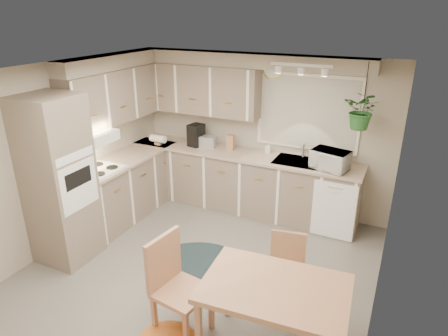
# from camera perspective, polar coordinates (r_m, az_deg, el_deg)

# --- Properties ---
(floor) EXTENTS (4.20, 4.20, 0.00)m
(floor) POSITION_cam_1_polar(r_m,az_deg,el_deg) (5.04, -3.82, -14.67)
(floor) COLOR slate
(floor) RESTS_ON ground
(ceiling) EXTENTS (4.20, 4.20, 0.00)m
(ceiling) POSITION_cam_1_polar(r_m,az_deg,el_deg) (4.09, -4.68, 13.45)
(ceiling) COLOR white
(ceiling) RESTS_ON wall_back
(wall_back) EXTENTS (4.00, 0.04, 2.40)m
(wall_back) POSITION_cam_1_polar(r_m,az_deg,el_deg) (6.22, 5.35, 5.04)
(wall_back) COLOR #ADA18F
(wall_back) RESTS_ON floor
(wall_front) EXTENTS (4.00, 0.04, 2.40)m
(wall_front) POSITION_cam_1_polar(r_m,az_deg,el_deg) (3.05, -24.82, -16.59)
(wall_front) COLOR #ADA18F
(wall_front) RESTS_ON floor
(wall_left) EXTENTS (0.04, 4.20, 2.40)m
(wall_left) POSITION_cam_1_polar(r_m,az_deg,el_deg) (5.63, -22.25, 1.62)
(wall_left) COLOR #ADA18F
(wall_left) RESTS_ON floor
(wall_right) EXTENTS (0.04, 4.20, 2.40)m
(wall_right) POSITION_cam_1_polar(r_m,az_deg,el_deg) (3.94, 22.29, -7.05)
(wall_right) COLOR #ADA18F
(wall_right) RESTS_ON floor
(base_cab_left) EXTENTS (0.60, 1.85, 0.90)m
(base_cab_left) POSITION_cam_1_polar(r_m,az_deg,el_deg) (6.29, -13.66, -2.64)
(base_cab_left) COLOR gray
(base_cab_left) RESTS_ON floor
(base_cab_back) EXTENTS (3.60, 0.60, 0.90)m
(base_cab_back) POSITION_cam_1_polar(r_m,az_deg,el_deg) (6.29, 2.45, -1.99)
(base_cab_back) COLOR gray
(base_cab_back) RESTS_ON floor
(counter_left) EXTENTS (0.64, 1.89, 0.04)m
(counter_left) POSITION_cam_1_polar(r_m,az_deg,el_deg) (6.11, -13.98, 1.36)
(counter_left) COLOR tan
(counter_left) RESTS_ON base_cab_left
(counter_back) EXTENTS (3.64, 0.64, 0.04)m
(counter_back) POSITION_cam_1_polar(r_m,az_deg,el_deg) (6.10, 2.48, 2.01)
(counter_back) COLOR tan
(counter_back) RESTS_ON base_cab_back
(oven_stack) EXTENTS (0.65, 0.65, 2.10)m
(oven_stack) POSITION_cam_1_polar(r_m,az_deg,el_deg) (5.22, -22.51, -1.74)
(oven_stack) COLOR gray
(oven_stack) RESTS_ON floor
(wall_oven_face) EXTENTS (0.02, 0.56, 0.58)m
(wall_oven_face) POSITION_cam_1_polar(r_m,az_deg,el_deg) (5.00, -20.01, -2.41)
(wall_oven_face) COLOR white
(wall_oven_face) RESTS_ON oven_stack
(upper_cab_left) EXTENTS (0.35, 2.00, 0.75)m
(upper_cab_left) POSITION_cam_1_polar(r_m,az_deg,el_deg) (6.04, -15.04, 9.99)
(upper_cab_left) COLOR gray
(upper_cab_left) RESTS_ON wall_left
(upper_cab_back) EXTENTS (2.00, 0.35, 0.75)m
(upper_cab_back) POSITION_cam_1_polar(r_m,az_deg,el_deg) (6.32, -3.70, 11.20)
(upper_cab_back) COLOR gray
(upper_cab_back) RESTS_ON wall_back
(soffit_left) EXTENTS (0.30, 2.00, 0.20)m
(soffit_left) POSITION_cam_1_polar(r_m,az_deg,el_deg) (5.98, -15.68, 14.45)
(soffit_left) COLOR #ADA18F
(soffit_left) RESTS_ON wall_left
(soffit_back) EXTENTS (3.60, 0.30, 0.20)m
(soffit_back) POSITION_cam_1_polar(r_m,az_deg,el_deg) (5.93, 3.33, 15.14)
(soffit_back) COLOR #ADA18F
(soffit_back) RESTS_ON wall_back
(cooktop) EXTENTS (0.52, 0.58, 0.02)m
(cooktop) POSITION_cam_1_polar(r_m,az_deg,el_deg) (5.69, -17.51, -0.28)
(cooktop) COLOR white
(cooktop) RESTS_ON counter_left
(range_hood) EXTENTS (0.40, 0.60, 0.14)m
(range_hood) POSITION_cam_1_polar(r_m,az_deg,el_deg) (5.56, -18.19, 4.10)
(range_hood) COLOR white
(range_hood) RESTS_ON upper_cab_left
(window_blinds) EXTENTS (1.40, 0.02, 1.00)m
(window_blinds) POSITION_cam_1_polar(r_m,az_deg,el_deg) (5.89, 11.83, 7.75)
(window_blinds) COLOR silver
(window_blinds) RESTS_ON wall_back
(window_frame) EXTENTS (1.50, 0.02, 1.10)m
(window_frame) POSITION_cam_1_polar(r_m,az_deg,el_deg) (5.90, 11.85, 7.77)
(window_frame) COLOR white
(window_frame) RESTS_ON wall_back
(sink) EXTENTS (0.70, 0.48, 0.10)m
(sink) POSITION_cam_1_polar(r_m,az_deg,el_deg) (5.85, 10.64, 0.53)
(sink) COLOR #B1B3B9
(sink) RESTS_ON counter_back
(dishwasher_front) EXTENTS (0.58, 0.02, 0.83)m
(dishwasher_front) POSITION_cam_1_polar(r_m,az_deg,el_deg) (5.66, 15.34, -5.95)
(dishwasher_front) COLOR white
(dishwasher_front) RESTS_ON base_cab_back
(track_light_bar) EXTENTS (0.80, 0.04, 0.04)m
(track_light_bar) POSITION_cam_1_polar(r_m,az_deg,el_deg) (5.26, 11.00, 14.26)
(track_light_bar) COLOR white
(track_light_bar) RESTS_ON ceiling
(wall_clock) EXTENTS (0.30, 0.03, 0.30)m
(wall_clock) POSITION_cam_1_polar(r_m,az_deg,el_deg) (5.93, 6.98, 13.86)
(wall_clock) COLOR #D7C14B
(wall_clock) RESTS_ON wall_back
(dining_table) EXTENTS (1.31, 0.93, 0.79)m
(dining_table) POSITION_cam_1_polar(r_m,az_deg,el_deg) (3.84, 7.02, -21.02)
(dining_table) COLOR tan
(dining_table) RESTS_ON floor
(chair_left) EXTENTS (0.55, 0.55, 1.03)m
(chair_left) POSITION_cam_1_polar(r_m,az_deg,el_deg) (3.98, -6.00, -16.88)
(chair_left) COLOR tan
(chair_left) RESTS_ON floor
(chair_back) EXTENTS (0.45, 0.45, 0.83)m
(chair_back) POSITION_cam_1_polar(r_m,az_deg,el_deg) (4.34, 8.71, -14.87)
(chair_back) COLOR tan
(chair_back) RESTS_ON floor
(braided_rug) EXTENTS (1.31, 1.17, 0.01)m
(braided_rug) POSITION_cam_1_polar(r_m,az_deg,el_deg) (5.25, -3.90, -12.92)
(braided_rug) COLOR black
(braided_rug) RESTS_ON floor
(microwave) EXTENTS (0.54, 0.38, 0.33)m
(microwave) POSITION_cam_1_polar(r_m,az_deg,el_deg) (5.60, 14.93, 1.42)
(microwave) COLOR white
(microwave) RESTS_ON counter_back
(soap_bottle) EXTENTS (0.10, 0.18, 0.08)m
(soap_bottle) POSITION_cam_1_polar(r_m,az_deg,el_deg) (6.10, 6.30, 2.47)
(soap_bottle) COLOR white
(soap_bottle) RESTS_ON counter_back
(hanging_plant) EXTENTS (0.55, 0.59, 0.38)m
(hanging_plant) POSITION_cam_1_polar(r_m,az_deg,el_deg) (5.38, 19.13, 7.21)
(hanging_plant) COLOR #255D26
(hanging_plant) RESTS_ON ceiling
(coffee_maker) EXTENTS (0.23, 0.27, 0.35)m
(coffee_maker) POSITION_cam_1_polar(r_m,az_deg,el_deg) (6.38, -4.00, 4.72)
(coffee_maker) COLOR black
(coffee_maker) RESTS_ON counter_back
(toaster) EXTENTS (0.31, 0.20, 0.17)m
(toaster) POSITION_cam_1_polar(r_m,az_deg,el_deg) (6.34, -2.47, 3.81)
(toaster) COLOR #B1B3B9
(toaster) RESTS_ON counter_back
(knife_block) EXTENTS (0.12, 0.12, 0.24)m
(knife_block) POSITION_cam_1_polar(r_m,az_deg,el_deg) (6.19, 0.95, 3.69)
(knife_block) COLOR tan
(knife_block) RESTS_ON counter_back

